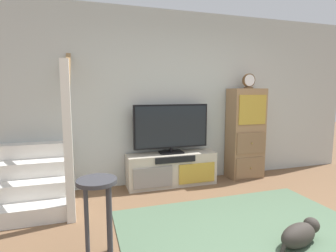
{
  "coord_description": "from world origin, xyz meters",
  "views": [
    {
      "loc": [
        -1.56,
        -1.64,
        1.46
      ],
      "look_at": [
        -0.44,
        1.94,
        0.97
      ],
      "focal_mm": 28.52,
      "sensor_mm": 36.0,
      "label": 1
    }
  ],
  "objects_px": {
    "side_cabinet": "(245,134)",
    "desk_clock": "(249,81)",
    "television": "(171,127)",
    "media_console": "(172,169)",
    "dog": "(300,234)",
    "bar_stool_near": "(97,200)"
  },
  "relations": [
    {
      "from": "television",
      "to": "side_cabinet",
      "type": "height_order",
      "value": "side_cabinet"
    },
    {
      "from": "side_cabinet",
      "to": "desk_clock",
      "type": "height_order",
      "value": "desk_clock"
    },
    {
      "from": "bar_stool_near",
      "to": "television",
      "type": "bearing_deg",
      "value": 53.54
    },
    {
      "from": "media_console",
      "to": "bar_stool_near",
      "type": "height_order",
      "value": "bar_stool_near"
    },
    {
      "from": "media_console",
      "to": "side_cabinet",
      "type": "distance_m",
      "value": 1.41
    },
    {
      "from": "television",
      "to": "side_cabinet",
      "type": "bearing_deg",
      "value": -0.59
    },
    {
      "from": "dog",
      "to": "television",
      "type": "bearing_deg",
      "value": 108.12
    },
    {
      "from": "television",
      "to": "bar_stool_near",
      "type": "bearing_deg",
      "value": -126.46
    },
    {
      "from": "desk_clock",
      "to": "bar_stool_near",
      "type": "xyz_separation_m",
      "value": [
        -2.52,
        -1.58,
        -1.09
      ]
    },
    {
      "from": "side_cabinet",
      "to": "desk_clock",
      "type": "bearing_deg",
      "value": -45.35
    },
    {
      "from": "desk_clock",
      "to": "side_cabinet",
      "type": "bearing_deg",
      "value": 134.65
    },
    {
      "from": "bar_stool_near",
      "to": "dog",
      "type": "bearing_deg",
      "value": -11.1
    },
    {
      "from": "media_console",
      "to": "side_cabinet",
      "type": "height_order",
      "value": "side_cabinet"
    },
    {
      "from": "media_console",
      "to": "desk_clock",
      "type": "relative_size",
      "value": 5.73
    },
    {
      "from": "dog",
      "to": "bar_stool_near",
      "type": "bearing_deg",
      "value": 168.9
    },
    {
      "from": "desk_clock",
      "to": "dog",
      "type": "height_order",
      "value": "desk_clock"
    },
    {
      "from": "side_cabinet",
      "to": "desk_clock",
      "type": "relative_size",
      "value": 6.2
    },
    {
      "from": "television",
      "to": "side_cabinet",
      "type": "distance_m",
      "value": 1.32
    },
    {
      "from": "side_cabinet",
      "to": "dog",
      "type": "bearing_deg",
      "value": -108.9
    },
    {
      "from": "media_console",
      "to": "side_cabinet",
      "type": "xyz_separation_m",
      "value": [
        1.31,
        0.01,
        0.5
      ]
    },
    {
      "from": "dog",
      "to": "side_cabinet",
      "type": "bearing_deg",
      "value": 71.1
    },
    {
      "from": "television",
      "to": "media_console",
      "type": "bearing_deg",
      "value": -90.0
    }
  ]
}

